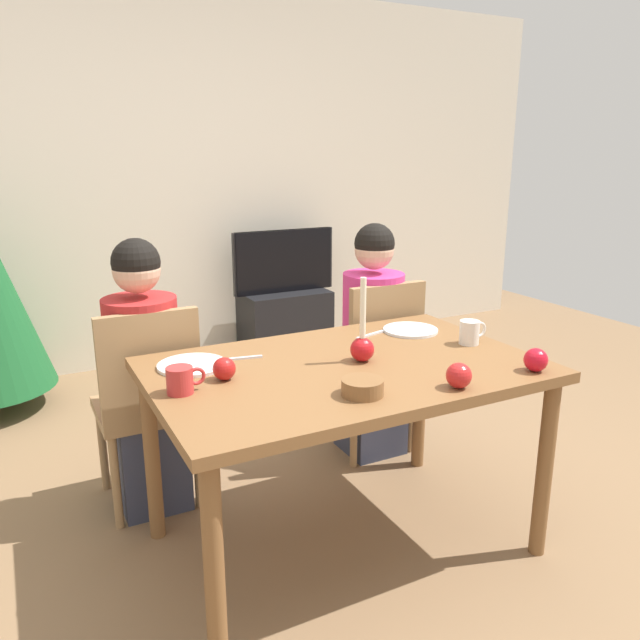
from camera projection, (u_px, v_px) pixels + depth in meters
ground_plane at (343, 543)px, 2.46m from camera, size 7.68×7.68×0.00m
back_wall at (163, 180)px, 4.34m from camera, size 6.40×0.10×2.60m
dining_table at (345, 386)px, 2.28m from camera, size 1.40×0.90×0.75m
chair_left at (148, 397)px, 2.58m from camera, size 0.40×0.40×0.90m
chair_right at (375, 357)px, 3.07m from camera, size 0.40×0.40×0.90m
person_left_child at (145, 382)px, 2.59m from camera, size 0.30×0.30×1.17m
person_right_child at (372, 345)px, 3.08m from camera, size 0.30×0.30×1.17m
tv_stand at (285, 322)px, 4.71m from camera, size 0.64×0.40×0.48m
tv at (284, 261)px, 4.58m from camera, size 0.79×0.05×0.46m
candle_centerpiece at (362, 344)px, 2.28m from camera, size 0.09×0.09×0.32m
plate_left at (192, 365)px, 2.23m from camera, size 0.25×0.25×0.01m
plate_right at (410, 330)px, 2.67m from camera, size 0.23×0.23×0.01m
mug_left at (181, 380)px, 1.98m from camera, size 0.13×0.09×0.09m
mug_right at (470, 332)px, 2.49m from camera, size 0.12×0.08×0.10m
fork_left at (239, 358)px, 2.31m from camera, size 0.18×0.05×0.01m
fork_right at (372, 334)px, 2.61m from camera, size 0.18×0.06×0.01m
bowl_walnuts at (362, 387)px, 1.97m from camera, size 0.14×0.14×0.05m
apple_near_candle at (224, 369)px, 2.10m from camera, size 0.08×0.08×0.08m
apple_by_left_plate at (459, 376)px, 2.03m from camera, size 0.09×0.09×0.09m
apple_by_right_mug at (536, 360)px, 2.18m from camera, size 0.08×0.08×0.08m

